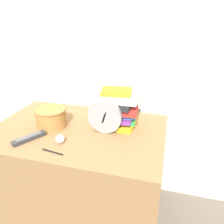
{
  "coord_description": "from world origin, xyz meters",
  "views": [
    {
      "loc": [
        0.51,
        -0.73,
        1.36
      ],
      "look_at": [
        0.2,
        0.41,
        0.82
      ],
      "focal_mm": 35.0,
      "sensor_mm": 36.0,
      "label": 1
    }
  ],
  "objects_px": {
    "crumpled_paper_ball": "(60,139)",
    "book_stack": "(119,109)",
    "basket": "(51,117)",
    "tv_remote": "(29,138)",
    "pen": "(53,152)",
    "desk_clock": "(105,117)"
  },
  "relations": [
    {
      "from": "book_stack",
      "to": "crumpled_paper_ball",
      "type": "height_order",
      "value": "book_stack"
    },
    {
      "from": "basket",
      "to": "tv_remote",
      "type": "height_order",
      "value": "basket"
    },
    {
      "from": "crumpled_paper_ball",
      "to": "book_stack",
      "type": "bearing_deg",
      "value": 47.7
    },
    {
      "from": "desk_clock",
      "to": "crumpled_paper_ball",
      "type": "distance_m",
      "value": 0.28
    },
    {
      "from": "basket",
      "to": "desk_clock",
      "type": "bearing_deg",
      "value": 1.91
    },
    {
      "from": "desk_clock",
      "to": "basket",
      "type": "bearing_deg",
      "value": -178.09
    },
    {
      "from": "basket",
      "to": "tv_remote",
      "type": "relative_size",
      "value": 1.03
    },
    {
      "from": "basket",
      "to": "pen",
      "type": "xyz_separation_m",
      "value": [
        0.15,
        -0.26,
        -0.06
      ]
    },
    {
      "from": "desk_clock",
      "to": "book_stack",
      "type": "relative_size",
      "value": 0.79
    },
    {
      "from": "tv_remote",
      "to": "book_stack",
      "type": "bearing_deg",
      "value": 34.15
    },
    {
      "from": "book_stack",
      "to": "pen",
      "type": "bearing_deg",
      "value": -124.08
    },
    {
      "from": "desk_clock",
      "to": "book_stack",
      "type": "height_order",
      "value": "book_stack"
    },
    {
      "from": "book_stack",
      "to": "crumpled_paper_ball",
      "type": "bearing_deg",
      "value": -132.3
    },
    {
      "from": "basket",
      "to": "crumpled_paper_ball",
      "type": "distance_m",
      "value": 0.23
    },
    {
      "from": "desk_clock",
      "to": "pen",
      "type": "height_order",
      "value": "desk_clock"
    },
    {
      "from": "crumpled_paper_ball",
      "to": "desk_clock",
      "type": "bearing_deg",
      "value": 42.08
    },
    {
      "from": "book_stack",
      "to": "tv_remote",
      "type": "bearing_deg",
      "value": -145.85
    },
    {
      "from": "pen",
      "to": "basket",
      "type": "bearing_deg",
      "value": 119.44
    },
    {
      "from": "book_stack",
      "to": "tv_remote",
      "type": "height_order",
      "value": "book_stack"
    },
    {
      "from": "book_stack",
      "to": "pen",
      "type": "relative_size",
      "value": 2.01
    },
    {
      "from": "crumpled_paper_ball",
      "to": "pen",
      "type": "bearing_deg",
      "value": -87.51
    },
    {
      "from": "pen",
      "to": "desk_clock",
      "type": "bearing_deg",
      "value": 54.29
    }
  ]
}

